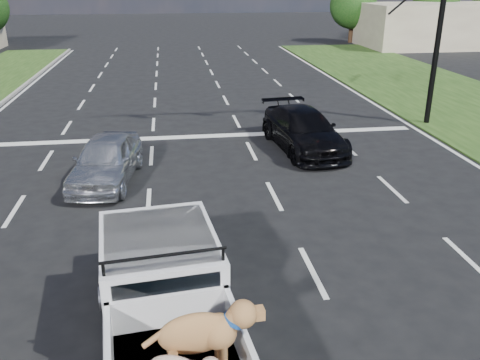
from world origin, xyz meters
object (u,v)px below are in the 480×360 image
at_px(pickup_truck, 170,318).
at_px(black_coupe, 303,130).
at_px(silver_sedan, 106,160).
at_px(traffic_signal, 384,5).

xyz_separation_m(pickup_truck, black_coupe, (4.81, 10.39, -0.26)).
relative_size(silver_sedan, black_coupe, 0.84).
distance_m(traffic_signal, pickup_truck, 15.88).
bearing_deg(silver_sedan, pickup_truck, -69.50).
xyz_separation_m(silver_sedan, black_coupe, (6.60, 2.18, 0.01)).
distance_m(silver_sedan, black_coupe, 6.95).
xyz_separation_m(pickup_truck, silver_sedan, (-1.79, 8.21, -0.27)).
bearing_deg(pickup_truck, black_coupe, 58.86).
bearing_deg(traffic_signal, pickup_truck, -123.01).
bearing_deg(pickup_truck, silver_sedan, 95.98).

